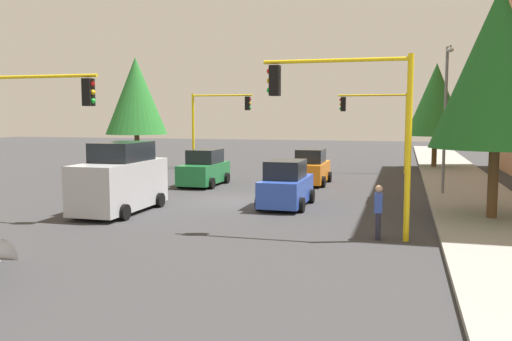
# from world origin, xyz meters

# --- Properties ---
(ground_plane) EXTENTS (120.00, 120.00, 0.00)m
(ground_plane) POSITION_xyz_m (0.00, 0.00, 0.00)
(ground_plane) COLOR #353538
(sidewalk_kerb) EXTENTS (80.00, 4.00, 0.15)m
(sidewalk_kerb) POSITION_xyz_m (-5.00, 10.50, 0.07)
(sidewalk_kerb) COLOR gray
(sidewalk_kerb) RESTS_ON ground
(traffic_signal_far_right) EXTENTS (0.36, 4.59, 5.40)m
(traffic_signal_far_right) POSITION_xyz_m (-14.00, -5.65, 3.84)
(traffic_signal_far_right) COLOR yellow
(traffic_signal_far_right) RESTS_ON ground
(traffic_signal_near_right) EXTENTS (0.36, 4.59, 5.37)m
(traffic_signal_near_right) POSITION_xyz_m (6.00, -5.65, 3.81)
(traffic_signal_near_right) COLOR yellow
(traffic_signal_near_right) RESTS_ON ground
(traffic_signal_far_left) EXTENTS (0.36, 4.59, 5.31)m
(traffic_signal_far_left) POSITION_xyz_m (-14.00, 5.64, 3.78)
(traffic_signal_far_left) COLOR yellow
(traffic_signal_far_left) RESTS_ON ground
(traffic_signal_near_left) EXTENTS (0.36, 4.59, 5.66)m
(traffic_signal_near_left) POSITION_xyz_m (6.00, 5.69, 4.01)
(traffic_signal_near_left) COLOR yellow
(traffic_signal_near_left) RESTS_ON ground
(street_lamp_curbside) EXTENTS (2.15, 0.28, 7.00)m
(street_lamp_curbside) POSITION_xyz_m (-3.61, 9.20, 4.35)
(street_lamp_curbside) COLOR slate
(street_lamp_curbside) RESTS_ON ground
(tree_roadside_near) EXTENTS (4.58, 4.58, 8.39)m
(tree_roadside_near) POSITION_xyz_m (2.00, 10.50, 5.52)
(tree_roadside_near) COLOR brown
(tree_roadside_near) RESTS_ON ground
(tree_roadside_far) EXTENTS (4.12, 4.12, 7.53)m
(tree_roadside_far) POSITION_xyz_m (-18.00, 9.50, 4.94)
(tree_roadside_far) COLOR brown
(tree_roadside_far) RESTS_ON ground
(tree_opposite_side) EXTENTS (4.32, 4.32, 7.91)m
(tree_opposite_side) POSITION_xyz_m (-12.00, -11.00, 5.19)
(tree_opposite_side) COLOR brown
(tree_opposite_side) RESTS_ON ground
(delivery_van_silver) EXTENTS (4.80, 2.22, 2.77)m
(delivery_van_silver) POSITION_xyz_m (3.81, -3.44, 1.28)
(delivery_van_silver) COLOR #B2B5BA
(delivery_van_silver) RESTS_ON ground
(car_green) EXTENTS (4.00, 2.02, 1.98)m
(car_green) POSITION_xyz_m (-4.78, -3.16, 0.90)
(car_green) COLOR #1E7238
(car_green) RESTS_ON ground
(car_orange) EXTENTS (3.95, 1.92, 1.98)m
(car_orange) POSITION_xyz_m (-6.84, 2.41, 0.90)
(car_orange) COLOR orange
(car_orange) RESTS_ON ground
(car_blue) EXTENTS (3.92, 1.96, 1.98)m
(car_blue) POSITION_xyz_m (0.85, 2.64, 0.90)
(car_blue) COLOR blue
(car_blue) RESTS_ON ground
(pedestrian_crossing) EXTENTS (0.40, 0.24, 1.70)m
(pedestrian_crossing) POSITION_xyz_m (6.01, 6.66, 0.91)
(pedestrian_crossing) COLOR #262638
(pedestrian_crossing) RESTS_ON ground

